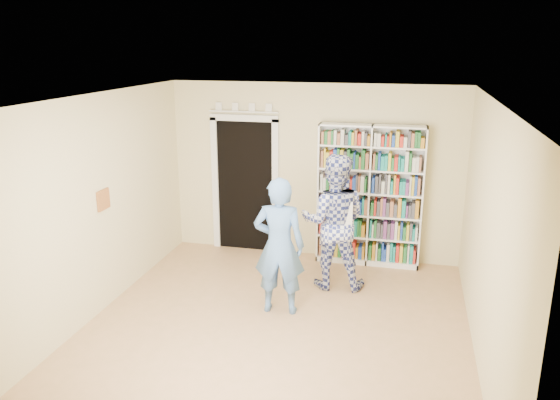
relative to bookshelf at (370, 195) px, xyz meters
name	(u,v)px	position (x,y,z in m)	size (l,w,h in m)	color
floor	(274,330)	(-0.88, -2.34, -1.08)	(5.00, 5.00, 0.00)	#AC8353
ceiling	(274,99)	(-0.88, -2.34, 1.62)	(5.00, 5.00, 0.00)	white
wall_back	(314,172)	(-0.88, 0.16, 0.27)	(4.50, 4.50, 0.00)	beige
wall_left	(93,208)	(-3.13, -2.34, 0.27)	(5.00, 5.00, 0.00)	beige
wall_right	(488,238)	(1.37, -2.34, 0.27)	(5.00, 5.00, 0.00)	beige
bookshelf	(370,195)	(0.00, 0.00, 0.00)	(1.55, 0.29, 2.13)	white
doorway	(245,179)	(-1.98, 0.13, 0.10)	(1.10, 0.08, 2.43)	black
wall_art	(103,200)	(-3.11, -2.14, 0.32)	(0.03, 0.25, 0.25)	maroon
man_blue	(279,246)	(-0.94, -1.85, -0.21)	(0.63, 0.42, 1.74)	#527DB7
man_plaid	(334,222)	(-0.40, -0.95, -0.14)	(0.91, 0.71, 1.87)	navy
paper_sheet	(344,215)	(-0.24, -1.15, 0.03)	(0.23, 0.01, 0.33)	white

